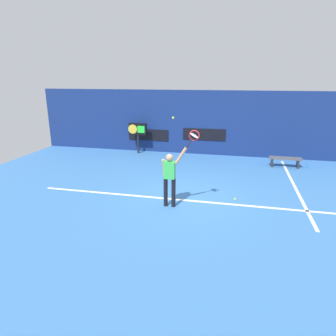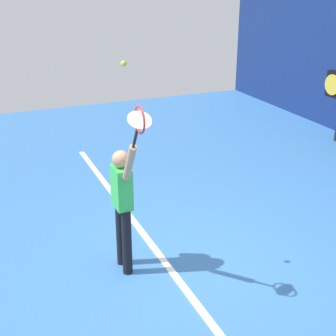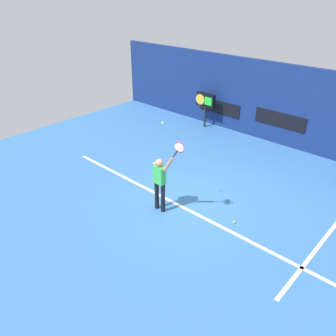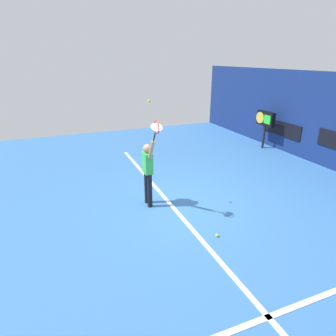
# 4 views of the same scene
# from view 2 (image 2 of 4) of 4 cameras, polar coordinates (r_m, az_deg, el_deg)

# --- Properties ---
(ground_plane) EXTENTS (18.00, 18.00, 0.00)m
(ground_plane) POSITION_cam_2_polar(r_m,az_deg,el_deg) (6.77, 1.95, -11.51)
(ground_plane) COLOR #3870B2
(court_baseline) EXTENTS (10.00, 0.10, 0.01)m
(court_baseline) POSITION_cam_2_polar(r_m,az_deg,el_deg) (6.70, 0.32, -11.86)
(court_baseline) COLOR white
(court_baseline) RESTS_ON ground_plane
(tennis_player) EXTENTS (0.78, 0.31, 1.93)m
(tennis_player) POSITION_cam_2_polar(r_m,az_deg,el_deg) (6.28, -5.32, -3.85)
(tennis_player) COLOR black
(tennis_player) RESTS_ON ground_plane
(tennis_racket) EXTENTS (0.46, 0.27, 0.60)m
(tennis_racket) POSITION_cam_2_polar(r_m,az_deg,el_deg) (5.20, -3.41, 5.41)
(tennis_racket) COLOR black
(tennis_ball) EXTENTS (0.07, 0.07, 0.07)m
(tennis_ball) POSITION_cam_2_polar(r_m,az_deg,el_deg) (5.67, -5.21, 12.10)
(tennis_ball) COLOR #CCE033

